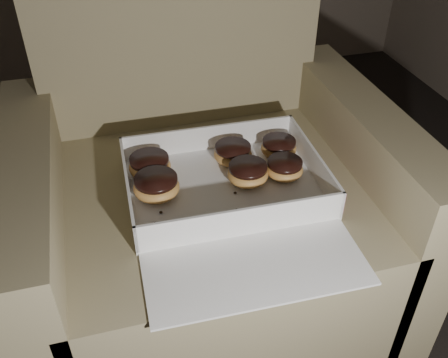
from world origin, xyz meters
name	(u,v)px	position (x,y,z in m)	size (l,w,h in m)	color
armchair	(206,208)	(0.71, 0.93, 0.28)	(0.86, 0.72, 0.90)	#837554
bakery_box	(231,196)	(0.73, 0.80, 0.41)	(0.42, 0.49, 0.07)	white
donut_a	(284,168)	(0.87, 0.84, 0.43)	(0.08, 0.08, 0.04)	#E5AB50
donut_b	(279,147)	(0.88, 0.92, 0.43)	(0.08, 0.08, 0.04)	#E5AB50
donut_c	(233,153)	(0.77, 0.93, 0.43)	(0.09, 0.09, 0.04)	#E5AB50
donut_d	(156,186)	(0.58, 0.85, 0.43)	(0.10, 0.10, 0.05)	#E5AB50
donut_e	(150,165)	(0.58, 0.93, 0.43)	(0.09, 0.09, 0.05)	#E5AB50
donut_f	(248,173)	(0.78, 0.85, 0.43)	(0.09, 0.09, 0.04)	#E5AB50
crumb_a	(161,212)	(0.58, 0.79, 0.41)	(0.01, 0.01, 0.00)	black
crumb_b	(155,223)	(0.57, 0.77, 0.41)	(0.01, 0.01, 0.00)	black
crumb_c	(235,193)	(0.74, 0.81, 0.41)	(0.01, 0.01, 0.00)	black
crumb_d	(237,210)	(0.73, 0.76, 0.41)	(0.01, 0.01, 0.00)	black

